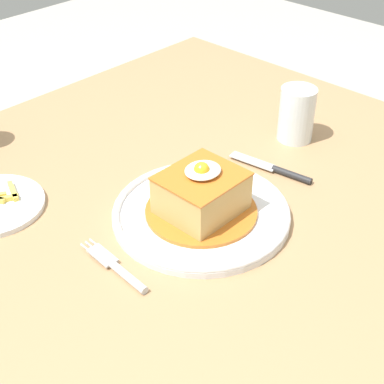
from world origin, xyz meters
name	(u,v)px	position (x,y,z in m)	size (l,w,h in m)	color
dining_table	(179,257)	(0.00, 0.00, 0.63)	(1.17, 1.04, 0.73)	#A87F56
main_plate	(201,213)	(0.01, -0.04, 0.74)	(0.28, 0.28, 0.02)	white
sandwich_meal	(201,195)	(0.01, -0.04, 0.77)	(0.18, 0.18, 0.09)	#C66B23
fork	(119,269)	(-0.16, -0.04, 0.74)	(0.03, 0.14, 0.01)	silver
knife	(280,171)	(0.20, -0.05, 0.74)	(0.04, 0.17, 0.01)	#262628
drinking_glass	(297,118)	(0.32, 0.00, 0.78)	(0.07, 0.07, 0.10)	#3F2314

